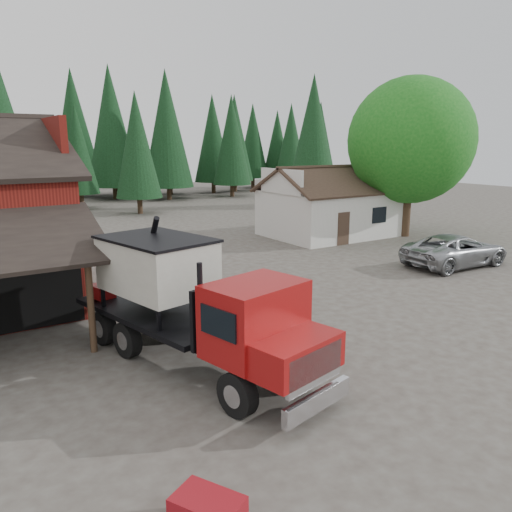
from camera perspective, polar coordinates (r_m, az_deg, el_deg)
ground at (r=16.30m, az=3.66°, el=-9.04°), size 120.00×120.00×0.00m
farmhouse at (r=33.72m, az=8.42°, el=5.18°), size 8.60×6.42×4.65m
deciduous_tree at (r=34.17m, az=17.28°, el=11.99°), size 8.00×8.00×10.20m
conifer_backdrop at (r=55.22m, az=-23.27°, el=5.47°), size 76.00×16.00×16.00m
near_pine_b at (r=44.74m, az=-13.46°, el=12.24°), size 3.96×3.96×10.40m
near_pine_c at (r=49.18m, az=6.54°, el=13.69°), size 4.84×4.84×12.40m
feed_truck at (r=13.79m, az=-7.48°, el=-5.09°), size 4.22×9.05×3.95m
silver_car at (r=26.97m, az=21.85°, el=0.63°), size 5.88×2.93×1.60m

